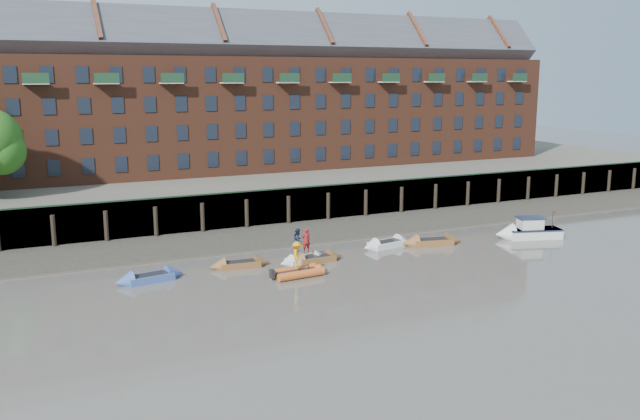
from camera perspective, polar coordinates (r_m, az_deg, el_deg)
ground at (r=42.17m, az=6.19°, el=-7.25°), size 220.00×220.00×0.00m
foreshore at (r=57.70m, az=-3.07°, el=-2.11°), size 110.00×8.00×0.50m
mud_band at (r=54.65m, az=-1.74°, el=-2.86°), size 110.00×1.60×0.10m
river_wall at (r=61.36m, az=-4.62°, el=0.21°), size 110.00×1.23×3.30m
bank_terrace at (r=74.09m, az=-8.30°, el=2.05°), size 110.00×28.00×3.20m
apartment_terrace at (r=74.10m, az=-8.78°, el=10.76°), size 80.60×15.56×20.98m
rowboat_1 at (r=46.23m, az=-14.14°, el=-5.55°), size 4.84×2.09×1.36m
rowboat_2 at (r=48.33m, az=-6.76°, el=-4.56°), size 4.45×1.62×1.26m
rowboat_3 at (r=49.24m, az=-1.40°, el=-4.21°), size 4.14×1.89×1.16m
rowboat_4 at (r=49.38m, az=-0.35°, el=-4.14°), size 4.35×1.38×1.25m
rowboat_5 at (r=53.87m, az=5.65°, el=-2.86°), size 4.83×2.18×1.35m
rowboat_6 at (r=54.95m, az=9.42°, el=-2.66°), size 5.18×2.43×1.45m
rib_tender at (r=46.02m, az=-1.77°, el=-5.23°), size 3.76×2.01×0.64m
motor_launch at (r=58.81m, az=16.75°, el=-1.74°), size 5.82×3.33×2.28m
person_rower_a at (r=48.88m, az=-1.18°, el=-2.55°), size 0.66×0.44×1.77m
person_rower_b at (r=48.91m, az=-1.86°, el=-2.56°), size 1.05×1.07×1.74m
person_rib_crew at (r=45.57m, az=-1.96°, el=-3.79°), size 1.04×1.33×1.82m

